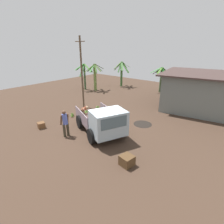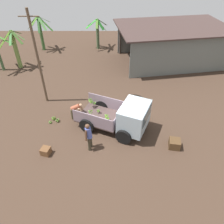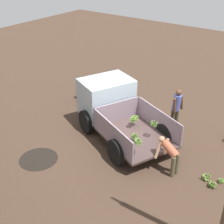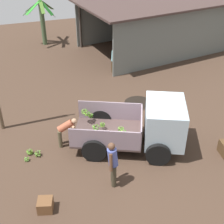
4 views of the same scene
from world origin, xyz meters
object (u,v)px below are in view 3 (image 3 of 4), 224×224
object	(u,v)px
person_foreground_visitor	(176,107)
wooden_crate_1	(85,94)
banana_bunch_on_ground_0	(206,177)
banana_bunch_on_ground_1	(221,181)
cargo_truck	(112,105)
person_worker_loading	(170,153)
banana_bunch_on_ground_2	(212,184)

from	to	relation	value
person_foreground_visitor	wooden_crate_1	size ratio (longest dim) A/B	2.88
banana_bunch_on_ground_0	wooden_crate_1	distance (m)	7.18
banana_bunch_on_ground_1	wooden_crate_1	bearing A→B (deg)	-15.34
cargo_truck	banana_bunch_on_ground_1	xyz separation A→B (m)	(-4.71, 0.64, -0.94)
cargo_truck	person_foreground_visitor	size ratio (longest dim) A/B	2.67
banana_bunch_on_ground_0	wooden_crate_1	xyz separation A→B (m)	(6.85, -2.15, 0.13)
cargo_truck	banana_bunch_on_ground_0	size ratio (longest dim) A/B	16.39
wooden_crate_1	cargo_truck	bearing A→B (deg)	152.24
person_worker_loading	banana_bunch_on_ground_2	xyz separation A→B (m)	(-1.44, -0.12, -0.60)
banana_bunch_on_ground_2	person_foreground_visitor	bearing A→B (deg)	-44.32
cargo_truck	banana_bunch_on_ground_1	size ratio (longest dim) A/B	22.89
banana_bunch_on_ground_2	wooden_crate_1	distance (m)	7.51
cargo_truck	person_worker_loading	size ratio (longest dim) A/B	3.86
banana_bunch_on_ground_2	wooden_crate_1	world-z (taller)	wooden_crate_1
cargo_truck	person_worker_loading	world-z (taller)	cargo_truck
cargo_truck	person_worker_loading	bearing A→B (deg)	-176.12
cargo_truck	wooden_crate_1	xyz separation A→B (m)	(2.57, -1.35, -0.77)
banana_bunch_on_ground_1	banana_bunch_on_ground_2	size ratio (longest dim) A/B	0.74
banana_bunch_on_ground_1	banana_bunch_on_ground_2	bearing A→B (deg)	67.33
wooden_crate_1	banana_bunch_on_ground_0	bearing A→B (deg)	162.61
person_worker_loading	wooden_crate_1	size ratio (longest dim) A/B	1.99
cargo_truck	banana_bunch_on_ground_1	bearing A→B (deg)	-164.13
person_worker_loading	banana_bunch_on_ground_1	xyz separation A→B (m)	(-1.59, -0.48, -0.63)
cargo_truck	banana_bunch_on_ground_1	world-z (taller)	cargo_truck
banana_bunch_on_ground_0	banana_bunch_on_ground_1	distance (m)	0.45
person_worker_loading	banana_bunch_on_ground_2	size ratio (longest dim) A/B	4.36
banana_bunch_on_ground_1	banana_bunch_on_ground_0	bearing A→B (deg)	19.39
banana_bunch_on_ground_2	wooden_crate_1	xyz separation A→B (m)	(7.13, -2.35, 0.14)
person_foreground_visitor	wooden_crate_1	world-z (taller)	person_foreground_visitor
cargo_truck	person_foreground_visitor	world-z (taller)	cargo_truck
banana_bunch_on_ground_0	banana_bunch_on_ground_2	xyz separation A→B (m)	(-0.28, 0.21, -0.01)
banana_bunch_on_ground_2	banana_bunch_on_ground_1	bearing A→B (deg)	-112.67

